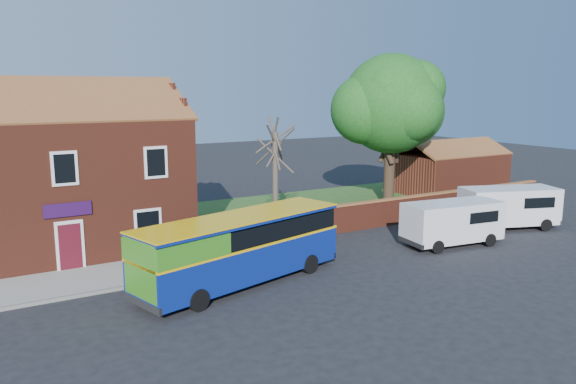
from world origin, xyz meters
TOP-DOWN VIEW (x-y plane):
  - ground at (0.00, 0.00)m, footprint 120.00×120.00m
  - pavement at (-7.00, 5.75)m, footprint 18.00×3.50m
  - kerb at (-7.00, 4.00)m, footprint 18.00×0.15m
  - grass_strip at (13.00, 13.00)m, footprint 26.00×12.00m
  - shop_building at (-7.02, 11.50)m, footprint 12.30×8.13m
  - boundary_wall at (13.00, 7.00)m, footprint 22.00×0.38m
  - outbuilding at (22.00, 13.00)m, footprint 8.20×5.06m
  - bus at (-1.51, 2.12)m, footprint 9.71×4.74m
  - van_near at (10.72, 1.98)m, footprint 5.36×2.69m
  - van_far at (16.22, 2.88)m, footprint 5.82×3.83m
  - large_tree at (14.60, 11.62)m, footprint 8.46×6.70m
  - bare_tree at (4.18, 8.97)m, footprint 2.31×2.76m

SIDE VIEW (x-z plane):
  - ground at x=0.00m, z-range 0.00..0.00m
  - grass_strip at x=13.00m, z-range 0.00..0.04m
  - pavement at x=-7.00m, z-range 0.00..0.12m
  - kerb at x=-7.00m, z-range 0.00..0.14m
  - boundary_wall at x=13.00m, z-range 0.01..1.61m
  - van_near at x=10.72m, z-range 0.14..2.39m
  - van_far at x=16.22m, z-range 0.14..2.52m
  - outbuilding at x=22.00m, z-range -0.48..3.69m
  - bus at x=-1.51m, z-range 0.20..3.07m
  - bare_tree at x=4.18m, z-range 0.08..6.25m
  - shop_building at x=-7.02m, z-range -1.84..8.66m
  - large_tree at x=14.60m, z-range 1.60..11.92m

